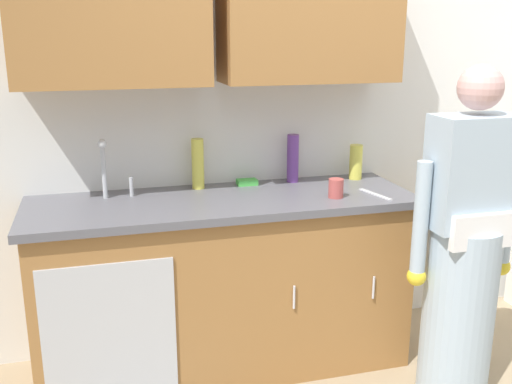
% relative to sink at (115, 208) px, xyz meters
% --- Properties ---
extents(kitchen_wall_with_uppers, '(4.80, 0.44, 2.70)m').
position_rel_sink_xyz_m(kitchen_wall_with_uppers, '(0.95, 0.29, 0.55)').
color(kitchen_wall_with_uppers, silver).
rests_on(kitchen_wall_with_uppers, ground).
extents(counter_cabinet, '(1.90, 0.62, 0.90)m').
position_rel_sink_xyz_m(counter_cabinet, '(0.53, -0.01, -0.48)').
color(counter_cabinet, '#9E6B38').
rests_on(counter_cabinet, ground).
extents(countertop, '(1.96, 0.66, 0.04)m').
position_rel_sink_xyz_m(countertop, '(0.53, -0.01, -0.01)').
color(countertop, '#595960').
rests_on(countertop, counter_cabinet).
extents(sink, '(0.50, 0.36, 0.35)m').
position_rel_sink_xyz_m(sink, '(0.00, 0.00, 0.00)').
color(sink, '#B7BABF').
rests_on(sink, counter_cabinet).
extents(person_at_sink, '(0.55, 0.34, 1.62)m').
position_rel_sink_xyz_m(person_at_sink, '(1.57, -0.58, -0.23)').
color(person_at_sink, white).
rests_on(person_at_sink, ground).
extents(bottle_cleaner_spray, '(0.07, 0.07, 0.27)m').
position_rel_sink_xyz_m(bottle_cleaner_spray, '(0.98, 0.21, 0.15)').
color(bottle_cleaner_spray, '#66388C').
rests_on(bottle_cleaner_spray, countertop).
extents(bottle_soap, '(0.07, 0.07, 0.20)m').
position_rel_sink_xyz_m(bottle_soap, '(1.35, 0.18, 0.11)').
color(bottle_soap, '#D8D14C').
rests_on(bottle_soap, countertop).
extents(bottle_water_short, '(0.07, 0.07, 0.27)m').
position_rel_sink_xyz_m(bottle_water_short, '(0.45, 0.21, 0.15)').
color(bottle_water_short, '#D8D14C').
rests_on(bottle_water_short, countertop).
extents(cup_by_sink, '(0.08, 0.08, 0.10)m').
position_rel_sink_xyz_m(cup_by_sink, '(1.09, -0.15, 0.06)').
color(cup_by_sink, '#B24C47').
rests_on(cup_by_sink, countertop).
extents(knife_on_counter, '(0.08, 0.24, 0.01)m').
position_rel_sink_xyz_m(knife_on_counter, '(1.31, -0.16, 0.02)').
color(knife_on_counter, silver).
rests_on(knife_on_counter, countertop).
extents(sponge, '(0.11, 0.07, 0.03)m').
position_rel_sink_xyz_m(sponge, '(0.72, 0.21, 0.03)').
color(sponge, '#4CBF4C').
rests_on(sponge, countertop).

